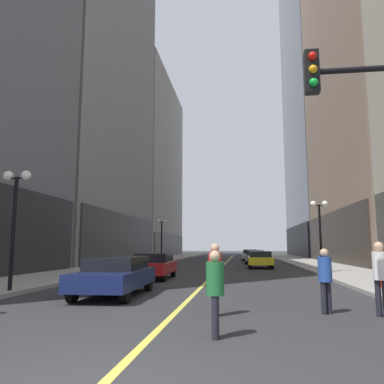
{
  "coord_description": "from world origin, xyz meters",
  "views": [
    {
      "loc": [
        1.73,
        -4.53,
        1.68
      ],
      "look_at": [
        -2.78,
        29.82,
        6.64
      ],
      "focal_mm": 35.63,
      "sensor_mm": 36.0,
      "label": 1
    }
  ],
  "objects_px": {
    "fire_hydrant_right": "(382,281)",
    "pedestrian_in_white_shirt": "(380,272)",
    "street_lamp_right_mid": "(320,220)",
    "car_red": "(154,265)",
    "street_lamp_left_near": "(15,202)",
    "car_yellow": "(260,259)",
    "pedestrian_in_green_parka": "(215,287)",
    "car_navy": "(116,274)",
    "car_grey": "(255,256)",
    "street_lamp_left_far": "(162,231)",
    "car_silver": "(250,255)",
    "pedestrian_in_blue_hoodie": "(325,276)",
    "pedestrian_in_red_jacket": "(215,273)"
  },
  "relations": [
    {
      "from": "car_silver",
      "to": "pedestrian_in_green_parka",
      "type": "bearing_deg",
      "value": -92.05
    },
    {
      "from": "pedestrian_in_green_parka",
      "to": "pedestrian_in_white_shirt",
      "type": "xyz_separation_m",
      "value": [
        3.85,
        2.68,
        0.12
      ]
    },
    {
      "from": "car_yellow",
      "to": "car_grey",
      "type": "xyz_separation_m",
      "value": [
        -0.14,
        7.36,
        0.0
      ]
    },
    {
      "from": "car_yellow",
      "to": "pedestrian_in_red_jacket",
      "type": "xyz_separation_m",
      "value": [
        -2.03,
        -20.98,
        0.31
      ]
    },
    {
      "from": "pedestrian_in_white_shirt",
      "to": "street_lamp_right_mid",
      "type": "height_order",
      "value": "street_lamp_right_mid"
    },
    {
      "from": "car_grey",
      "to": "pedestrian_in_red_jacket",
      "type": "relative_size",
      "value": 2.48
    },
    {
      "from": "car_red",
      "to": "street_lamp_left_near",
      "type": "xyz_separation_m",
      "value": [
        -3.5,
        -7.12,
        2.54
      ]
    },
    {
      "from": "car_grey",
      "to": "car_silver",
      "type": "distance_m",
      "value": 8.09
    },
    {
      "from": "car_silver",
      "to": "fire_hydrant_right",
      "type": "xyz_separation_m",
      "value": [
        4.3,
        -30.65,
        -0.32
      ]
    },
    {
      "from": "pedestrian_in_white_shirt",
      "to": "street_lamp_left_near",
      "type": "xyz_separation_m",
      "value": [
        -11.46,
        2.75,
        2.2
      ]
    },
    {
      "from": "car_navy",
      "to": "pedestrian_in_blue_hoodie",
      "type": "xyz_separation_m",
      "value": [
        6.43,
        -2.7,
        0.22
      ]
    },
    {
      "from": "street_lamp_left_near",
      "to": "car_yellow",
      "type": "bearing_deg",
      "value": 62.0
    },
    {
      "from": "pedestrian_in_blue_hoodie",
      "to": "street_lamp_right_mid",
      "type": "height_order",
      "value": "street_lamp_right_mid"
    },
    {
      "from": "car_yellow",
      "to": "fire_hydrant_right",
      "type": "bearing_deg",
      "value": -75.89
    },
    {
      "from": "car_red",
      "to": "pedestrian_in_red_jacket",
      "type": "distance_m",
      "value": 11.01
    },
    {
      "from": "car_grey",
      "to": "street_lamp_left_near",
      "type": "xyz_separation_m",
      "value": [
        -9.34,
        -25.19,
        2.54
      ]
    },
    {
      "from": "pedestrian_in_white_shirt",
      "to": "pedestrian_in_red_jacket",
      "type": "bearing_deg",
      "value": -174.27
    },
    {
      "from": "car_red",
      "to": "pedestrian_in_blue_hoodie",
      "type": "distance_m",
      "value": 11.73
    },
    {
      "from": "car_grey",
      "to": "street_lamp_left_near",
      "type": "distance_m",
      "value": 26.98
    },
    {
      "from": "car_silver",
      "to": "pedestrian_in_green_parka",
      "type": "height_order",
      "value": "pedestrian_in_green_parka"
    },
    {
      "from": "street_lamp_left_near",
      "to": "fire_hydrant_right",
      "type": "xyz_separation_m",
      "value": [
        13.3,
        2.62,
        -2.86
      ]
    },
    {
      "from": "car_silver",
      "to": "street_lamp_right_mid",
      "type": "distance_m",
      "value": 22.64
    },
    {
      "from": "car_red",
      "to": "street_lamp_left_far",
      "type": "bearing_deg",
      "value": 100.82
    },
    {
      "from": "car_navy",
      "to": "street_lamp_left_far",
      "type": "height_order",
      "value": "street_lamp_left_far"
    },
    {
      "from": "fire_hydrant_right",
      "to": "street_lamp_left_far",
      "type": "bearing_deg",
      "value": 120.27
    },
    {
      "from": "car_navy",
      "to": "pedestrian_in_blue_hoodie",
      "type": "height_order",
      "value": "pedestrian_in_blue_hoodie"
    },
    {
      "from": "car_yellow",
      "to": "pedestrian_in_green_parka",
      "type": "xyz_separation_m",
      "value": [
        -1.87,
        -23.26,
        0.21
      ]
    },
    {
      "from": "car_navy",
      "to": "pedestrian_in_red_jacket",
      "type": "height_order",
      "value": "pedestrian_in_red_jacket"
    },
    {
      "from": "car_navy",
      "to": "pedestrian_in_white_shirt",
      "type": "distance_m",
      "value": 8.24
    },
    {
      "from": "pedestrian_in_red_jacket",
      "to": "fire_hydrant_right",
      "type": "height_order",
      "value": "pedestrian_in_red_jacket"
    },
    {
      "from": "pedestrian_in_white_shirt",
      "to": "street_lamp_right_mid",
      "type": "relative_size",
      "value": 0.41
    },
    {
      "from": "street_lamp_right_mid",
      "to": "pedestrian_in_red_jacket",
      "type": "bearing_deg",
      "value": -110.57
    },
    {
      "from": "car_red",
      "to": "fire_hydrant_right",
      "type": "relative_size",
      "value": 5.52
    },
    {
      "from": "car_red",
      "to": "street_lamp_right_mid",
      "type": "distance_m",
      "value": 10.44
    },
    {
      "from": "car_navy",
      "to": "street_lamp_left_near",
      "type": "bearing_deg",
      "value": -176.91
    },
    {
      "from": "fire_hydrant_right",
      "to": "street_lamp_right_mid",
      "type": "bearing_deg",
      "value": 93.37
    },
    {
      "from": "street_lamp_right_mid",
      "to": "fire_hydrant_right",
      "type": "height_order",
      "value": "street_lamp_right_mid"
    },
    {
      "from": "fire_hydrant_right",
      "to": "car_red",
      "type": "bearing_deg",
      "value": 155.37
    },
    {
      "from": "pedestrian_in_green_parka",
      "to": "street_lamp_left_far",
      "type": "relative_size",
      "value": 0.36
    },
    {
      "from": "car_navy",
      "to": "street_lamp_right_mid",
      "type": "bearing_deg",
      "value": 50.37
    },
    {
      "from": "pedestrian_in_white_shirt",
      "to": "fire_hydrant_right",
      "type": "xyz_separation_m",
      "value": [
        1.84,
        5.37,
        -0.65
      ]
    },
    {
      "from": "car_silver",
      "to": "street_lamp_right_mid",
      "type": "height_order",
      "value": "street_lamp_right_mid"
    },
    {
      "from": "car_navy",
      "to": "fire_hydrant_right",
      "type": "distance_m",
      "value": 9.83
    },
    {
      "from": "street_lamp_left_far",
      "to": "street_lamp_right_mid",
      "type": "height_order",
      "value": "same"
    },
    {
      "from": "car_red",
      "to": "pedestrian_in_white_shirt",
      "type": "distance_m",
      "value": 12.68
    },
    {
      "from": "car_red",
      "to": "fire_hydrant_right",
      "type": "distance_m",
      "value": 10.79
    },
    {
      "from": "fire_hydrant_right",
      "to": "pedestrian_in_white_shirt",
      "type": "bearing_deg",
      "value": -108.93
    },
    {
      "from": "car_silver",
      "to": "pedestrian_in_red_jacket",
      "type": "height_order",
      "value": "pedestrian_in_red_jacket"
    },
    {
      "from": "car_red",
      "to": "car_silver",
      "type": "height_order",
      "value": "same"
    },
    {
      "from": "pedestrian_in_white_shirt",
      "to": "fire_hydrant_right",
      "type": "height_order",
      "value": "pedestrian_in_white_shirt"
    }
  ]
}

